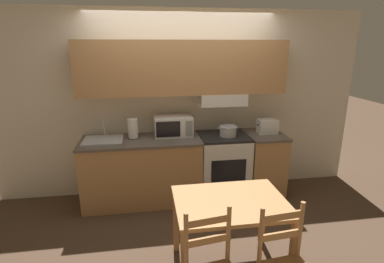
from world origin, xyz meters
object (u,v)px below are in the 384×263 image
at_px(cooking_pot, 228,131).
at_px(dining_table, 230,211).
at_px(paper_towel_roll, 133,129).
at_px(sink_basin, 103,140).
at_px(microwave, 173,126).
at_px(toaster, 267,126).
at_px(stove_range, 223,165).

xyz_separation_m(cooking_pot, dining_table, (-0.36, -1.42, -0.34)).
xyz_separation_m(paper_towel_roll, dining_table, (0.91, -1.52, -0.40)).
bearing_deg(dining_table, sink_basin, 131.53).
bearing_deg(dining_table, microwave, 103.23).
xyz_separation_m(cooking_pot, paper_towel_roll, (-1.27, 0.10, 0.06)).
bearing_deg(toaster, cooking_pot, -175.39).
distance_m(microwave, toaster, 1.31).
relative_size(microwave, toaster, 1.84).
relative_size(paper_towel_roll, dining_table, 0.26).
bearing_deg(microwave, sink_basin, -172.94).
distance_m(microwave, sink_basin, 0.93).
bearing_deg(stove_range, sink_basin, -179.66).
relative_size(stove_range, paper_towel_roll, 3.35).
bearing_deg(stove_range, dining_table, -102.08).
height_order(stove_range, microwave, microwave).
xyz_separation_m(stove_range, microwave, (-0.68, 0.10, 0.58)).
xyz_separation_m(stove_range, cooking_pot, (0.05, -0.04, 0.52)).
bearing_deg(cooking_pot, sink_basin, 178.76).
bearing_deg(cooking_pot, microwave, 168.41).
xyz_separation_m(sink_basin, dining_table, (1.29, -1.45, -0.29)).
height_order(cooking_pot, paper_towel_roll, paper_towel_roll).
height_order(stove_range, sink_basin, sink_basin).
height_order(cooking_pot, sink_basin, sink_basin).
height_order(toaster, sink_basin, sink_basin).
bearing_deg(paper_towel_roll, sink_basin, -170.44).
xyz_separation_m(stove_range, sink_basin, (-1.60, -0.01, 0.46)).
bearing_deg(dining_table, toaster, 57.44).
distance_m(cooking_pot, dining_table, 1.50).
bearing_deg(microwave, dining_table, -76.77).
height_order(stove_range, cooking_pot, cooking_pot).
distance_m(toaster, dining_table, 1.78).
height_order(microwave, paper_towel_roll, same).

